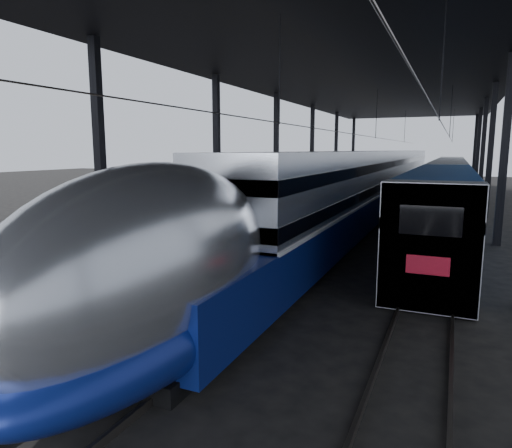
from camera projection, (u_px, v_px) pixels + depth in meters
The scene contains 8 objects.
ground at pixel (145, 320), 12.45m from camera, with size 160.00×160.00×0.00m, color black.
platform at pixel (281, 209), 31.85m from camera, with size 6.00×80.00×1.00m, color #4C4C4F.
yellow_strip at pixel (320, 204), 30.66m from camera, with size 0.30×80.00×0.01m, color yellow.
rails at pixel (399, 222), 28.76m from camera, with size 6.52×80.00×0.16m.
canopy at pixel (363, 76), 28.33m from camera, with size 18.00×75.00×9.47m.
tgv_train at pixel (374, 183), 34.28m from camera, with size 3.16×65.20×4.52m.
second_train at pixel (447, 184), 37.15m from camera, with size 2.71×56.05×3.73m.
child at pixel (33, 282), 10.77m from camera, with size 0.37×0.24×1.02m, color #442816.
Camera 1 is at (7.53, -9.66, 4.60)m, focal length 32.00 mm.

